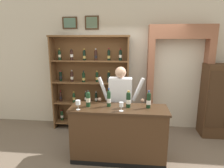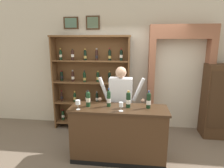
% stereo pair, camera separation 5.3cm
% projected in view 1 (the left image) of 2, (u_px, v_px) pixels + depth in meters
% --- Properties ---
extents(ground_plane, '(14.00, 14.00, 0.02)m').
position_uv_depth(ground_plane, '(123.00, 159.00, 3.63)').
color(ground_plane, '#6B5B4C').
extents(back_wall, '(12.00, 0.19, 3.21)m').
position_uv_depth(back_wall, '(127.00, 63.00, 4.80)').
color(back_wall, beige).
rests_on(back_wall, ground).
extents(wine_shelf, '(1.86, 0.35, 2.26)m').
position_uv_depth(wine_shelf, '(91.00, 82.00, 4.68)').
color(wine_shelf, brown).
rests_on(wine_shelf, ground).
extents(archway_doorway, '(1.44, 0.45, 2.49)m').
position_uv_depth(archway_doorway, '(178.00, 71.00, 4.60)').
color(archway_doorway, '#935B42').
rests_on(archway_doorway, ground).
extents(side_cabinet, '(0.82, 0.48, 1.65)m').
position_uv_depth(side_cabinet, '(221.00, 101.00, 4.35)').
color(side_cabinet, '#422B19').
rests_on(side_cabinet, ground).
extents(tasting_counter, '(1.72, 0.57, 1.00)m').
position_uv_depth(tasting_counter, '(118.00, 134.00, 3.52)').
color(tasting_counter, '#422B19').
rests_on(tasting_counter, ground).
extents(shopkeeper, '(0.95, 0.22, 1.65)m').
position_uv_depth(shopkeeper, '(120.00, 97.00, 3.91)').
color(shopkeeper, '#2D3347').
rests_on(shopkeeper, ground).
extents(tasting_bottle_bianco, '(0.08, 0.08, 0.30)m').
position_uv_depth(tasting_bottle_bianco, '(88.00, 99.00, 3.44)').
color(tasting_bottle_bianco, '#19381E').
rests_on(tasting_bottle_bianco, tasting_counter).
extents(tasting_bottle_grappa, '(0.07, 0.07, 0.33)m').
position_uv_depth(tasting_bottle_grappa, '(109.00, 98.00, 3.45)').
color(tasting_bottle_grappa, '#19381E').
rests_on(tasting_bottle_grappa, tasting_counter).
extents(tasting_bottle_chianti, '(0.08, 0.08, 0.30)m').
position_uv_depth(tasting_bottle_chianti, '(128.00, 99.00, 3.40)').
color(tasting_bottle_chianti, black).
rests_on(tasting_bottle_chianti, tasting_counter).
extents(tasting_bottle_brunello, '(0.07, 0.07, 0.31)m').
position_uv_depth(tasting_bottle_brunello, '(149.00, 100.00, 3.37)').
color(tasting_bottle_brunello, black).
rests_on(tasting_bottle_brunello, tasting_counter).
extents(wine_glass_left, '(0.08, 0.08, 0.17)m').
position_uv_depth(wine_glass_left, '(78.00, 103.00, 3.28)').
color(wine_glass_left, silver).
rests_on(wine_glass_left, tasting_counter).
extents(wine_glass_center, '(0.08, 0.08, 0.15)m').
position_uv_depth(wine_glass_center, '(121.00, 105.00, 3.23)').
color(wine_glass_center, silver).
rests_on(wine_glass_center, tasting_counter).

